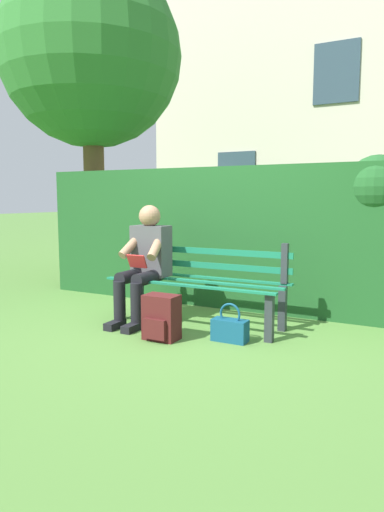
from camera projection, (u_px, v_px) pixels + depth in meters
ground at (197, 325)px, 4.59m from camera, size 60.00×60.00×0.00m
park_bench at (200, 282)px, 4.61m from camera, size 1.78×0.55×0.83m
person_seated at (145, 260)px, 4.68m from camera, size 0.44×0.73×1.18m
hedge_backdrop at (242, 234)px, 5.43m from camera, size 5.00×0.78×1.68m
tree at (88, 63)px, 7.33m from camera, size 2.96×2.82×4.86m
building_facade at (348, 121)px, 10.76m from camera, size 8.54×3.20×6.06m
backpack at (161, 318)px, 4.10m from camera, size 0.30×0.27×0.40m
handbag at (230, 329)px, 4.06m from camera, size 0.31×0.15×0.34m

